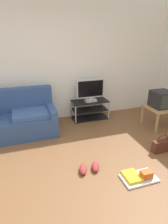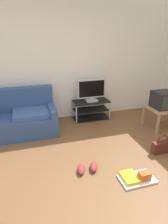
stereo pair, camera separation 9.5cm
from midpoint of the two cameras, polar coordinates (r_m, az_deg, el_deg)
The scene contains 10 objects.
ground_plane at distance 2.95m, azimuth -0.59°, elevation -20.41°, with size 9.00×9.80×0.02m, color brown.
wall_back at distance 4.62m, azimuth -9.44°, elevation 13.97°, with size 9.00×0.10×2.70m, color silver.
couch at distance 4.31m, azimuth -20.89°, elevation -2.02°, with size 1.99×0.83×0.90m.
tv_stand at distance 4.82m, azimuth 2.55°, elevation 0.70°, with size 0.86×0.42×0.45m.
flat_tv at distance 4.64m, azimuth 2.75°, elevation 6.16°, with size 0.67×0.22×0.52m.
side_table at distance 4.61m, azimuth 22.01°, elevation 0.38°, with size 0.59×0.59×0.46m.
crt_tv at distance 4.55m, azimuth 22.32°, elevation 3.26°, with size 0.41×0.40×0.35m.
handbag at distance 3.78m, azimuth 22.09°, elevation -9.20°, with size 0.34×0.12×0.35m.
sneakers_pair at distance 3.16m, azimuth 1.90°, elevation -15.71°, with size 0.39×0.28×0.09m.
floor_tray at distance 3.09m, azimuth 15.81°, elevation -17.74°, with size 0.51×0.32×0.14m.
Camera 2 is at (-0.55, -2.10, 1.98)m, focal length 31.80 mm.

